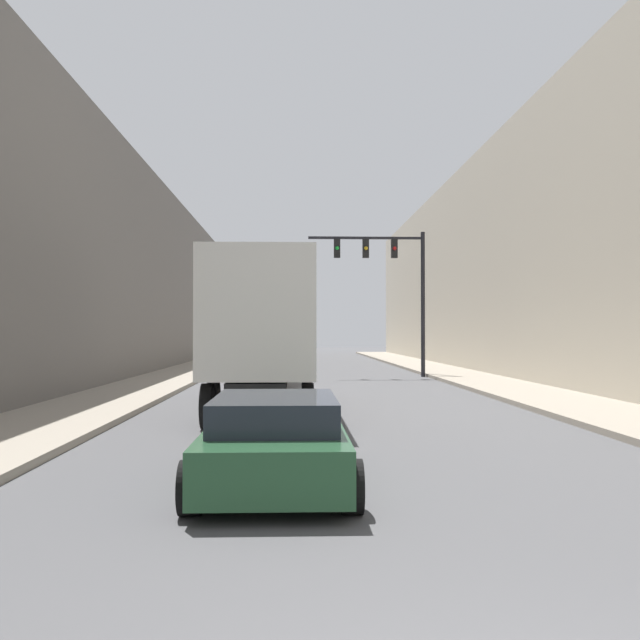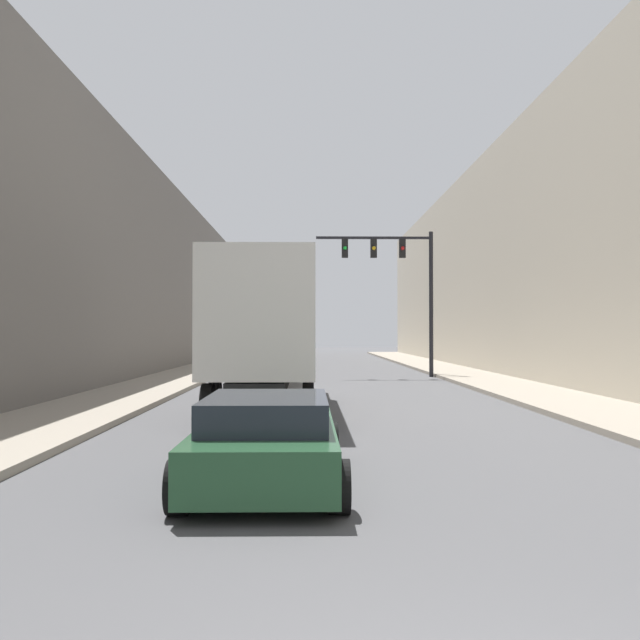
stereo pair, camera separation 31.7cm
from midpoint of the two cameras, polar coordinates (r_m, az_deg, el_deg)
The scene contains 7 objects.
sidewalk_right at distance 34.01m, azimuth 11.13°, elevation -4.45°, with size 3.11×80.00×0.15m.
sidewalk_left at distance 33.62m, azimuth -11.99°, elevation -4.48°, with size 3.11×80.00×0.15m.
building_right at distance 35.46m, azimuth 18.31°, elevation 4.95°, with size 6.00×80.00×11.55m.
building_left at distance 34.76m, azimuth -19.40°, elevation 4.09°, with size 6.00×80.00×10.36m.
semi_truck at distance 20.28m, azimuth -4.80°, elevation -0.68°, with size 2.52×11.45×3.98m.
sedan_car at distance 10.13m, azimuth -4.49°, elevation -9.56°, with size 2.12×4.70×1.24m.
traffic_signal_gantry at distance 34.49m, azimuth 5.66°, elevation 3.66°, with size 5.63×0.35×6.98m.
Camera 1 is at (-1.15, -3.05, 2.11)m, focal length 40.00 mm.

